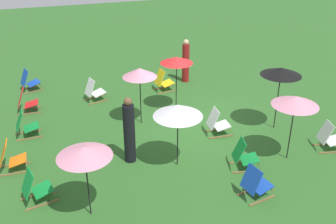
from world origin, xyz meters
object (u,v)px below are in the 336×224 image
deckchair_2 (244,156)px  deckchair_8 (329,138)px  deckchair_4 (26,101)px  deckchair_6 (35,188)px  deckchair_0 (25,125)px  deckchair_9 (29,81)px  deckchair_10 (94,91)px  person_1 (186,62)px  deckchair_5 (11,158)px  umbrella_4 (296,101)px  deckchair_1 (163,81)px  umbrella_0 (177,60)px  umbrella_3 (281,72)px  umbrella_2 (84,152)px  umbrella_5 (140,73)px  deckchair_7 (217,123)px  umbrella_1 (178,111)px  person_0 (129,132)px  deckchair_3 (256,184)px

deckchair_2 → deckchair_8: 2.72m
deckchair_4 → deckchair_8: (-5.18, -8.02, 0.00)m
deckchair_6 → deckchair_0: bearing=-10.0°
deckchair_0 → deckchair_9: size_ratio=0.97×
deckchair_10 → person_1: person_1 is taller
deckchair_6 → deckchair_8: 7.87m
deckchair_5 → deckchair_6: same height
deckchair_2 → umbrella_4: bearing=-73.8°
deckchair_1 → person_1: 1.35m
deckchair_9 → person_1: 5.98m
umbrella_0 → umbrella_3: size_ratio=0.95×
deckchair_4 → umbrella_2: bearing=-164.2°
deckchair_10 → umbrella_4: umbrella_4 is taller
deckchair_1 → umbrella_2: umbrella_2 is taller
deckchair_1 → deckchair_10: size_ratio=0.97×
deckchair_10 → umbrella_5: size_ratio=0.47×
deckchair_7 → umbrella_0: bearing=20.9°
deckchair_6 → deckchair_9: same height
umbrella_1 → umbrella_4: umbrella_4 is taller
deckchair_1 → person_0: bearing=143.9°
deckchair_0 → deckchair_3: size_ratio=1.00×
deckchair_9 → deckchair_0: bearing=162.4°
deckchair_6 → umbrella_0: bearing=-65.9°
deckchair_10 → person_0: person_0 is taller
deckchair_1 → deckchair_9: size_ratio=0.97×
deckchair_0 → deckchair_1: 5.32m
deckchair_1 → umbrella_1: (-4.84, 1.16, 1.22)m
deckchair_0 → umbrella_4: (-3.48, -6.71, 1.34)m
umbrella_2 → deckchair_8: bearing=-84.6°
deckchair_1 → deckchair_7: bearing=-179.9°
deckchair_0 → umbrella_2: size_ratio=0.48×
deckchair_8 → deckchair_2: bearing=105.1°
umbrella_4 → person_1: 6.21m
deckchair_4 → deckchair_5: size_ratio=1.00×
deckchair_0 → umbrella_0: (0.29, -4.83, 1.40)m
deckchair_10 → person_1: size_ratio=0.50×
umbrella_0 → person_1: umbrella_0 is taller
umbrella_0 → umbrella_1: size_ratio=1.07×
deckchair_2 → person_1: size_ratio=0.50×
deckchair_3 → person_0: bearing=33.7°
deckchair_3 → person_1: (7.32, -1.01, 0.44)m
deckchair_0 → person_1: 6.60m
umbrella_1 → umbrella_2: size_ratio=1.01×
umbrella_2 → person_0: (1.82, -1.34, -0.73)m
deckchair_1 → deckchair_9: (1.59, 4.77, 0.00)m
deckchair_6 → umbrella_5: bearing=-60.6°
umbrella_4 → deckchair_8: bearing=-88.3°
deckchair_2 → person_0: person_0 is taller
deckchair_7 → person_0: person_0 is taller
umbrella_2 → person_0: bearing=-36.3°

